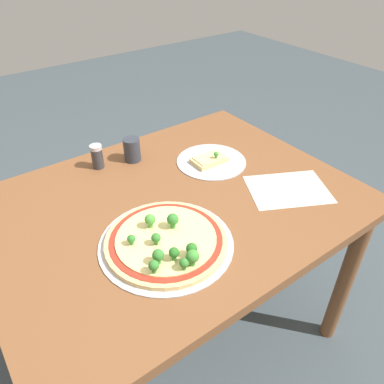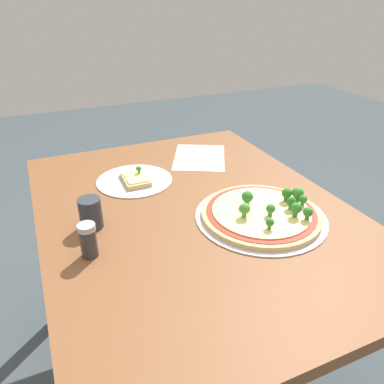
{
  "view_description": "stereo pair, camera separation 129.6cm",
  "coord_description": "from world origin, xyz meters",
  "views": [
    {
      "loc": [
        0.53,
        0.83,
        1.49
      ],
      "look_at": [
        -0.06,
        0.02,
        0.76
      ],
      "focal_mm": 35.0,
      "sensor_mm": 36.0,
      "label": 1
    },
    {
      "loc": [
        0.91,
        -0.4,
        1.33
      ],
      "look_at": [
        -0.06,
        0.02,
        0.76
      ],
      "focal_mm": 35.0,
      "sensor_mm": 36.0,
      "label": 2
    }
  ],
  "objects": [
    {
      "name": "dining_table",
      "position": [
        0.0,
        0.0,
        0.65
      ],
      "size": [
        1.19,
        0.91,
        0.74
      ],
      "color": "brown",
      "rests_on": "ground_plane"
    },
    {
      "name": "paper_menu",
      "position": [
        -0.35,
        0.18,
        0.74
      ],
      "size": [
        0.33,
        0.3,
        0.0
      ],
      "primitive_type": "cube",
      "rotation": [
        0.0,
        0.0,
        -0.48
      ],
      "color": "silver",
      "rests_on": "dining_table"
    },
    {
      "name": "pizza_tray_whole",
      "position": [
        0.13,
        0.16,
        0.76
      ],
      "size": [
        0.39,
        0.39,
        0.07
      ],
      "color": "#B7B7BC",
      "rests_on": "dining_table"
    },
    {
      "name": "ground_plane",
      "position": [
        0.0,
        0.0,
        0.0
      ],
      "size": [
        8.0,
        8.0,
        0.0
      ],
      "primitive_type": "plane",
      "color": "#3D474C"
    },
    {
      "name": "condiment_shaker",
      "position": [
        0.11,
        -0.33,
        0.79
      ],
      "size": [
        0.04,
        0.04,
        0.09
      ],
      "color": "#333338",
      "rests_on": "dining_table"
    },
    {
      "name": "drinking_cup",
      "position": [
        -0.02,
        -0.3,
        0.79
      ],
      "size": [
        0.06,
        0.06,
        0.09
      ],
      "primitive_type": "cylinder",
      "color": "#2D333D",
      "rests_on": "dining_table"
    },
    {
      "name": "pizza_tray_slice",
      "position": [
        -0.25,
        -0.11,
        0.75
      ],
      "size": [
        0.26,
        0.26,
        0.05
      ],
      "color": "#B7B7BC",
      "rests_on": "dining_table"
    }
  ]
}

